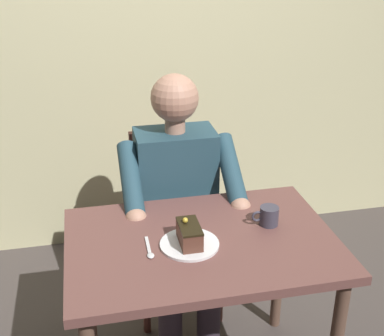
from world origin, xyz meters
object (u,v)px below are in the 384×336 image
Objects in this scene: dining_table at (202,261)px; seated_person at (179,204)px; coffee_cup at (269,215)px; dessert_spoon at (149,251)px; chair at (173,214)px; cake_slice at (189,234)px.

dining_table is 0.45m from seated_person.
seated_person reaches higher than dining_table.
dessert_spoon is (0.48, 0.09, -0.04)m from coffee_cup.
chair is 6.25× the size of dessert_spoon.
seated_person is at bearing -90.00° from dining_table.
cake_slice is at bearing 85.27° from chair.
seated_person is at bearing -96.43° from cake_slice.
dining_table is 7.11× the size of cake_slice.
dessert_spoon is at bearing 67.44° from seated_person.
dining_table is 0.64m from chair.
chair reaches higher than dining_table.
chair reaches higher than cake_slice.
cake_slice is at bearing 28.46° from dining_table.
seated_person is 0.50m from coffee_cup.
coffee_cup is (-0.28, 0.57, 0.28)m from chair.
cake_slice is (0.05, 0.48, 0.14)m from seated_person.
dining_table is 0.82× the size of seated_person.
seated_person is 0.54m from dessert_spoon.
chair is 0.71m from cake_slice.
dining_table is 1.12× the size of chair.
dessert_spoon reaches higher than dining_table.
coffee_cup is (-0.28, -0.05, 0.14)m from dining_table.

